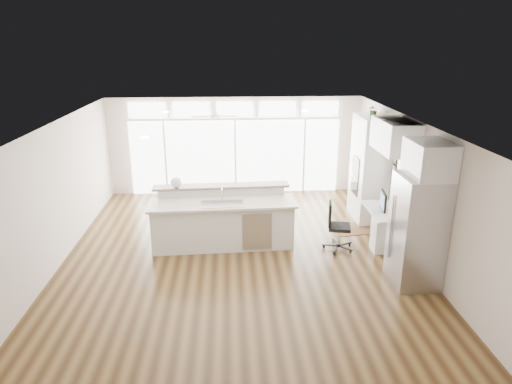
{
  "coord_description": "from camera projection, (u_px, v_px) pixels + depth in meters",
  "views": [
    {
      "loc": [
        -0.15,
        -8.53,
        4.21
      ],
      "look_at": [
        0.39,
        0.6,
        1.12
      ],
      "focal_mm": 32.0,
      "sensor_mm": 36.0,
      "label": 1
    }
  ],
  "objects": [
    {
      "name": "fishbowl",
      "position": [
        176.0,
        182.0,
        9.61
      ],
      "size": [
        0.25,
        0.25,
        0.23
      ],
      "primitive_type": "sphere",
      "rotation": [
        0.0,
        0.0,
        0.06
      ],
      "color": "white",
      "rests_on": "kitchen_island"
    },
    {
      "name": "wall_back",
      "position": [
        235.0,
        146.0,
        12.77
      ],
      "size": [
        7.0,
        0.04,
        2.7
      ],
      "primitive_type": "cube",
      "color": "beige",
      "rests_on": "floor"
    },
    {
      "name": "potted_plant",
      "position": [
        374.0,
        111.0,
        10.46
      ],
      "size": [
        0.28,
        0.31,
        0.23
      ],
      "primitive_type": "imported",
      "rotation": [
        0.0,
        0.0,
        0.06
      ],
      "color": "#34632A",
      "rests_on": "oven_cabinet"
    },
    {
      "name": "kitchen_island",
      "position": [
        223.0,
        219.0,
        9.56
      ],
      "size": [
        3.09,
        1.28,
        1.21
      ],
      "primitive_type": "cube",
      "rotation": [
        0.0,
        0.0,
        0.04
      ],
      "color": "silver",
      "rests_on": "floor"
    },
    {
      "name": "fridge_cabinet",
      "position": [
        430.0,
        159.0,
        7.58
      ],
      "size": [
        0.64,
        0.9,
        0.6
      ],
      "primitive_type": "cube",
      "color": "silver",
      "rests_on": "wall_right"
    },
    {
      "name": "keyboard",
      "position": [
        375.0,
        210.0,
        9.62
      ],
      "size": [
        0.15,
        0.32,
        0.02
      ],
      "primitive_type": "cube",
      "rotation": [
        0.0,
        0.0,
        -0.11
      ],
      "color": "silver",
      "rests_on": "desk_nook"
    },
    {
      "name": "wall_front",
      "position": [
        246.0,
        302.0,
        5.2
      ],
      "size": [
        7.0,
        0.04,
        2.7
      ],
      "primitive_type": "cube",
      "color": "beige",
      "rests_on": "floor"
    },
    {
      "name": "transom_row",
      "position": [
        235.0,
        109.0,
        12.38
      ],
      "size": [
        5.9,
        0.06,
        0.4
      ],
      "primitive_type": "cube",
      "color": "white",
      "rests_on": "wall_back"
    },
    {
      "name": "office_chair",
      "position": [
        340.0,
        227.0,
        9.43
      ],
      "size": [
        0.61,
        0.58,
        1.02
      ],
      "primitive_type": "cube",
      "rotation": [
        0.0,
        0.0,
        -0.2
      ],
      "color": "black",
      "rests_on": "floor"
    },
    {
      "name": "wall_left",
      "position": [
        57.0,
        194.0,
        8.79
      ],
      "size": [
        0.04,
        8.0,
        2.7
      ],
      "primitive_type": "cube",
      "color": "beige",
      "rests_on": "floor"
    },
    {
      "name": "floor",
      "position": [
        239.0,
        253.0,
        9.42
      ],
      "size": [
        7.0,
        8.0,
        0.02
      ],
      "primitive_type": "cube",
      "color": "#3C2712",
      "rests_on": "ground"
    },
    {
      "name": "refrigerator",
      "position": [
        417.0,
        231.0,
        7.99
      ],
      "size": [
        0.76,
        0.9,
        2.0
      ],
      "primitive_type": "cube",
      "color": "#ADADB2",
      "rests_on": "floor"
    },
    {
      "name": "desk_window",
      "position": [
        405.0,
        174.0,
        9.4
      ],
      "size": [
        0.04,
        0.85,
        0.85
      ],
      "primitive_type": "cube",
      "color": "white",
      "rests_on": "wall_right"
    },
    {
      "name": "rug",
      "position": [
        355.0,
        229.0,
        10.6
      ],
      "size": [
        1.09,
        0.87,
        0.01
      ],
      "primitive_type": "cube",
      "rotation": [
        0.0,
        0.0,
        0.17
      ],
      "color": "#3B2112",
      "rests_on": "floor"
    },
    {
      "name": "oven_cabinet",
      "position": [
        369.0,
        169.0,
        10.9
      ],
      "size": [
        0.64,
        1.2,
        2.5
      ],
      "primitive_type": "cube",
      "color": "silver",
      "rests_on": "floor"
    },
    {
      "name": "framed_photos",
      "position": [
        394.0,
        173.0,
        10.03
      ],
      "size": [
        0.06,
        0.22,
        0.8
      ],
      "primitive_type": "cube",
      "color": "black",
      "rests_on": "wall_right"
    },
    {
      "name": "ceiling_fan",
      "position": [
        215.0,
        112.0,
        11.25
      ],
      "size": [
        1.16,
        1.16,
        0.32
      ],
      "primitive_type": "cube",
      "color": "white",
      "rests_on": "ceiling"
    },
    {
      "name": "desk_nook",
      "position": [
        385.0,
        227.0,
        9.75
      ],
      "size": [
        0.72,
        1.3,
        0.76
      ],
      "primitive_type": "cube",
      "color": "silver",
      "rests_on": "floor"
    },
    {
      "name": "monitor",
      "position": [
        383.0,
        201.0,
        9.56
      ],
      "size": [
        0.16,
        0.52,
        0.42
      ],
      "primitive_type": "cube",
      "rotation": [
        0.0,
        0.0,
        -0.15
      ],
      "color": "black",
      "rests_on": "desk_nook"
    },
    {
      "name": "recessed_lights",
      "position": [
        237.0,
        122.0,
        8.75
      ],
      "size": [
        3.4,
        3.0,
        0.02
      ],
      "primitive_type": "cube",
      "color": "white",
      "rests_on": "ceiling"
    },
    {
      "name": "upper_cabinets",
      "position": [
        395.0,
        136.0,
        9.13
      ],
      "size": [
        0.64,
        1.3,
        0.64
      ],
      "primitive_type": "cube",
      "color": "silver",
      "rests_on": "wall_right"
    },
    {
      "name": "ceiling",
      "position": [
        237.0,
        123.0,
        8.56
      ],
      "size": [
        7.0,
        8.0,
        0.02
      ],
      "primitive_type": "cube",
      "color": "silver",
      "rests_on": "wall_back"
    },
    {
      "name": "wall_right",
      "position": [
        412.0,
        188.0,
        9.18
      ],
      "size": [
        0.04,
        8.0,
        2.7
      ],
      "primitive_type": "cube",
      "color": "beige",
      "rests_on": "floor"
    },
    {
      "name": "glass_wall",
      "position": [
        235.0,
        157.0,
        12.81
      ],
      "size": [
        5.8,
        0.06,
        2.08
      ],
      "primitive_type": "cube",
      "color": "white",
      "rests_on": "wall_back"
    }
  ]
}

